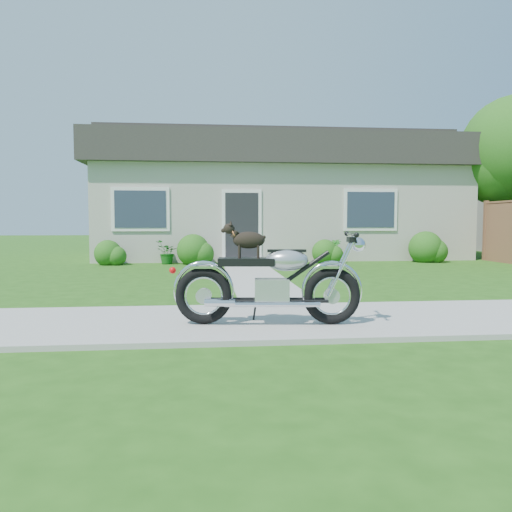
% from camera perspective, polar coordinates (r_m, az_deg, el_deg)
% --- Properties ---
extents(ground, '(80.00, 80.00, 0.00)m').
position_cam_1_polar(ground, '(6.73, 17.24, -6.86)').
color(ground, '#235114').
rests_on(ground, ground).
extents(sidewalk, '(24.00, 2.20, 0.04)m').
position_cam_1_polar(sidewalk, '(6.73, 17.24, -6.70)').
color(sidewalk, '#9E9B93').
rests_on(sidewalk, ground).
extents(walkway, '(1.20, 8.00, 0.03)m').
position_cam_1_polar(walkway, '(11.20, -0.12, -2.32)').
color(walkway, '#9E9B93').
rests_on(walkway, ground).
extents(house, '(12.60, 7.03, 4.50)m').
position_cam_1_polar(house, '(18.28, 2.37, 6.85)').
color(house, beige).
rests_on(house, ground).
extents(shrub_row, '(10.36, 1.02, 1.02)m').
position_cam_1_polar(shrub_row, '(14.82, 4.01, 0.67)').
color(shrub_row, '#265A18').
rests_on(shrub_row, ground).
extents(potted_plant_left, '(0.77, 0.80, 0.69)m').
position_cam_1_polar(potted_plant_left, '(14.69, -10.17, 0.42)').
color(potted_plant_left, '#165516').
rests_on(potted_plant_left, ground).
extents(potted_plant_right, '(0.55, 0.55, 0.70)m').
position_cam_1_polar(potted_plant_right, '(15.16, 8.96, 0.56)').
color(potted_plant_right, '#1E611A').
rests_on(potted_plant_right, ground).
extents(motorcycle_with_dog, '(2.22, 0.60, 1.18)m').
position_cam_1_polar(motorcycle_with_dog, '(5.82, 1.72, -2.82)').
color(motorcycle_with_dog, black).
rests_on(motorcycle_with_dog, sidewalk).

